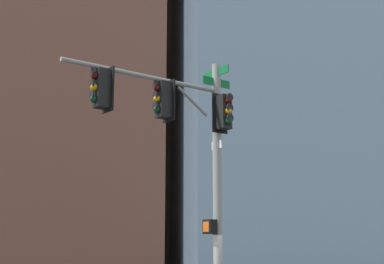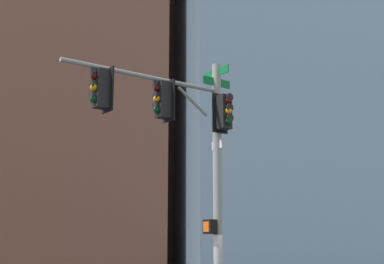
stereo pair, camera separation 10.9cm
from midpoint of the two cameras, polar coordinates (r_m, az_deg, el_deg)
name	(u,v)px [view 2 (the right image)]	position (r m, az deg, el deg)	size (l,w,h in m)	color
signal_pole_assembly	(190,143)	(15.28, -0.03, -1.13)	(4.82, 2.78, 7.50)	gray
building_brick_nearside	(62,84)	(57.44, -13.27, 4.87)	(19.28, 21.88, 36.14)	brown
building_brick_midblock	(114,121)	(62.55, -8.04, 1.13)	(17.93, 16.66, 31.46)	#4C3328
building_brick_farside	(364,37)	(63.74, 17.46, 9.40)	(17.13, 14.80, 48.69)	#845B47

